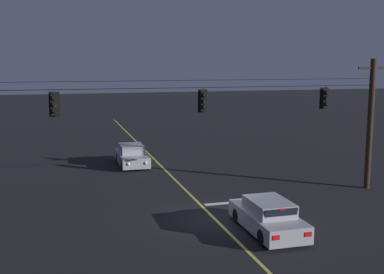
% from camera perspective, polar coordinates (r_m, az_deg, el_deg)
% --- Properties ---
extents(ground_plane, '(180.00, 180.00, 0.00)m').
position_cam_1_polar(ground_plane, '(21.74, 2.61, -9.60)').
color(ground_plane, black).
extents(lane_centre_stripe, '(0.14, 60.00, 0.01)m').
position_cam_1_polar(lane_centre_stripe, '(29.71, -2.62, -4.53)').
color(lane_centre_stripe, '#D1C64C').
rests_on(lane_centre_stripe, ground).
extents(stop_bar_paint, '(3.40, 0.36, 0.01)m').
position_cam_1_polar(stop_bar_paint, '(24.15, 5.43, -7.73)').
color(stop_bar_paint, silver).
rests_on(stop_bar_paint, ground).
extents(signal_span_assembly, '(21.34, 0.32, 7.09)m').
position_cam_1_polar(signal_span_assembly, '(23.32, 0.67, 1.02)').
color(signal_span_assembly, '#2D2116').
rests_on(signal_span_assembly, ground).
extents(traffic_light_leftmost, '(0.48, 0.41, 1.22)m').
position_cam_1_polar(traffic_light_leftmost, '(22.22, -16.07, 3.75)').
color(traffic_light_leftmost, black).
extents(traffic_light_left_inner, '(0.48, 0.41, 1.22)m').
position_cam_1_polar(traffic_light_left_inner, '(23.24, 1.39, 4.30)').
color(traffic_light_left_inner, black).
extents(traffic_light_centre, '(0.48, 0.41, 1.22)m').
position_cam_1_polar(traffic_light_centre, '(25.98, 15.61, 4.46)').
color(traffic_light_centre, black).
extents(car_waiting_near_lane, '(1.80, 4.33, 1.39)m').
position_cam_1_polar(car_waiting_near_lane, '(20.02, 9.02, -9.39)').
color(car_waiting_near_lane, '#A5A5AD').
rests_on(car_waiting_near_lane, ground).
extents(car_oncoming_lead, '(1.80, 4.42, 1.39)m').
position_cam_1_polar(car_oncoming_lead, '(32.58, -7.18, -2.23)').
color(car_oncoming_lead, '#A5A5AD').
rests_on(car_oncoming_lead, ground).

